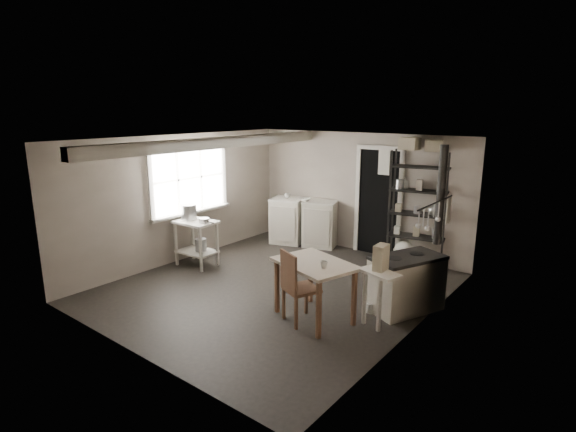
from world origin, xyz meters
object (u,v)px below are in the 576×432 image
Objects in this scene: prep_table at (197,244)px; base_cabinets at (304,222)px; stove at (406,280)px; flour_sack at (404,253)px; chair at (301,287)px; shelf_rack at (418,214)px; stockpot at (189,213)px; work_table at (314,292)px.

base_cabinets reaches higher than prep_table.
flour_sack is (-0.77, 1.68, -0.20)m from stove.
chair reaches higher than prep_table.
stove is (3.69, 0.57, 0.04)m from prep_table.
shelf_rack is at bearing 37.69° from prep_table.
base_cabinets is 2.40m from shelf_rack.
flour_sack is (3.10, 2.25, -0.70)m from stockpot.
stockpot is at bearing -156.61° from shelf_rack.
chair reaches higher than stove.
stockpot is 3.10m from work_table.
chair reaches higher than flour_sack.
flour_sack is (2.93, 2.25, -0.16)m from prep_table.
stove reaches higher than flour_sack.
base_cabinets is at bearing -179.95° from flour_sack.
shelf_rack is at bearing 132.48° from stove.
work_table is (2.85, -0.44, -0.02)m from prep_table.
work_table is 2.26× the size of flour_sack.
stove reaches higher than prep_table.
shelf_rack is 1.97× the size of work_table.
base_cabinets reaches higher than stove.
flour_sack is (0.17, 2.86, -0.24)m from chair.
flour_sack is at bearing 138.02° from stove.
shelf_rack is 1.98m from stove.
prep_table is 3.70m from flour_sack.
chair reaches higher than work_table.
stockpot reaches higher than prep_table.
base_cabinets is at bearing 149.74° from chair.
work_table is (-0.23, -2.81, -0.57)m from shelf_rack.
work_table is (3.02, -0.44, -0.56)m from stockpot.
stockpot is 2.47m from base_cabinets.
shelf_rack is (2.35, 0.12, 0.49)m from base_cabinets.
prep_table is 0.82× the size of stove.
stockpot is 0.31× the size of chair.
stove is (2.97, -1.68, -0.02)m from base_cabinets.
chair is at bearing -12.37° from prep_table.
stockpot reaches higher than flour_sack.
stove is 2.15× the size of flour_sack.
shelf_rack reaches higher than stove.
stockpot is 0.30× the size of stove.
stove is 1.02× the size of chair.
base_cabinets is 1.37× the size of work_table.
prep_table is 0.40× the size of shelf_rack.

